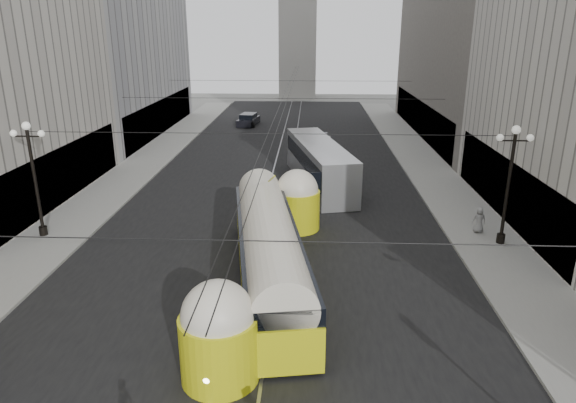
{
  "coord_description": "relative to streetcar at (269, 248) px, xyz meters",
  "views": [
    {
      "loc": [
        2.26,
        -8.01,
        11.14
      ],
      "look_at": [
        1.27,
        14.52,
        3.51
      ],
      "focal_mm": 32.0,
      "sensor_mm": 36.0,
      "label": 1
    }
  ],
  "objects": [
    {
      "name": "pedestrian_sidewalk_right",
      "position": [
        11.38,
        6.32,
        -0.86
      ],
      "size": [
        0.77,
        0.51,
        1.5
      ],
      "primitive_type": "imported",
      "rotation": [
        0.0,
        0.0,
        3.05
      ],
      "color": "gray",
      "rests_on": "sidewalk_right"
    },
    {
      "name": "rail_right",
      "position": [
        0.29,
        19.36,
        -1.76
      ],
      "size": [
        0.12,
        85.0,
        0.04
      ],
      "primitive_type": "cube",
      "color": "gray",
      "rests_on": "ground"
    },
    {
      "name": "rail_left",
      "position": [
        -1.21,
        19.36,
        -1.76
      ],
      "size": [
        0.12,
        85.0,
        0.04
      ],
      "primitive_type": "cube",
      "color": "gray",
      "rests_on": "ground"
    },
    {
      "name": "sidewalk_right",
      "position": [
        11.54,
        22.86,
        -1.69
      ],
      "size": [
        4.0,
        72.0,
        0.15
      ],
      "primitive_type": "cube",
      "color": "gray",
      "rests_on": "ground"
    },
    {
      "name": "lamppost_left_mid",
      "position": [
        -13.06,
        4.86,
        1.98
      ],
      "size": [
        1.86,
        0.44,
        6.37
      ],
      "color": "black",
      "rests_on": "sidewalk_left"
    },
    {
      "name": "sidewalk_left",
      "position": [
        -12.46,
        22.86,
        -1.69
      ],
      "size": [
        4.0,
        72.0,
        0.15
      ],
      "primitive_type": "cube",
      "color": "gray",
      "rests_on": "ground"
    },
    {
      "name": "city_bus",
      "position": [
        2.49,
        15.68,
        -0.03
      ],
      "size": [
        5.24,
        12.87,
        3.17
      ],
      "color": "#B1B3B7",
      "rests_on": "ground"
    },
    {
      "name": "sedan_white_far",
      "position": [
        2.41,
        27.34,
        -1.07
      ],
      "size": [
        2.86,
        5.11,
        1.52
      ],
      "color": "#B9B9B9",
      "rests_on": "ground"
    },
    {
      "name": "catenary",
      "position": [
        -0.34,
        18.35,
        4.12
      ],
      "size": [
        25.0,
        72.0,
        0.23
      ],
      "color": "black",
      "rests_on": "ground"
    },
    {
      "name": "distant_tower",
      "position": [
        -0.46,
        66.86,
        13.2
      ],
      "size": [
        6.0,
        6.0,
        31.36
      ],
      "color": "#B2AFA8",
      "rests_on": "ground"
    },
    {
      "name": "streetcar",
      "position": [
        0.0,
        0.0,
        0.0
      ],
      "size": [
        4.8,
        16.28,
        3.61
      ],
      "color": "#D0D112",
      "rests_on": "ground"
    },
    {
      "name": "road",
      "position": [
        -0.46,
        19.36,
        -1.76
      ],
      "size": [
        20.0,
        85.0,
        0.02
      ],
      "primitive_type": "cube",
      "color": "black",
      "rests_on": "ground"
    },
    {
      "name": "sedan_dark_far",
      "position": [
        -5.7,
        40.31,
        -1.12
      ],
      "size": [
        2.47,
        4.69,
        1.41
      ],
      "color": "black",
      "rests_on": "ground"
    },
    {
      "name": "lamppost_right_mid",
      "position": [
        12.14,
        4.86,
        1.98
      ],
      "size": [
        1.86,
        0.44,
        6.37
      ],
      "color": "black",
      "rests_on": "sidewalk_right"
    }
  ]
}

